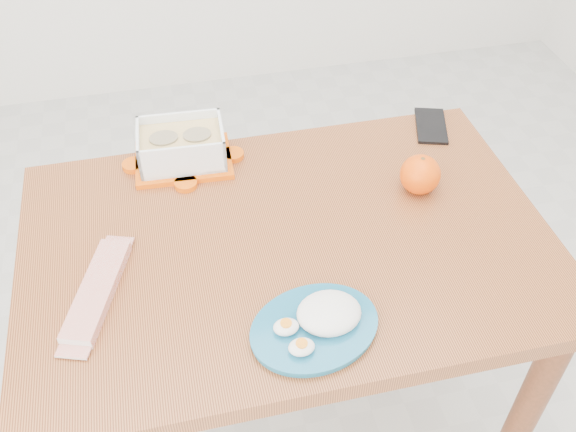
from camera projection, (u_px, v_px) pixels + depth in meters
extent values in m
plane|color=#B7B7B2|center=(297.00, 394.00, 1.85)|extent=(3.50, 3.50, 0.00)
cube|color=#A85D2F|center=(288.00, 245.00, 1.27)|extent=(1.04, 0.69, 0.04)
cylinder|color=brown|center=(521.00, 421.00, 1.40)|extent=(0.06, 0.06, 0.71)
cylinder|color=brown|center=(90.00, 297.00, 1.66)|extent=(0.06, 0.06, 0.71)
cylinder|color=brown|center=(423.00, 240.00, 1.81)|extent=(0.06, 0.06, 0.71)
cube|color=#EC5707|center=(184.00, 160.00, 1.43)|extent=(0.22, 0.17, 0.01)
cube|color=white|center=(181.00, 144.00, 1.40)|extent=(0.19, 0.14, 0.08)
cube|color=tan|center=(182.00, 147.00, 1.40)|extent=(0.18, 0.13, 0.05)
cylinder|color=#8E7E5D|center=(164.00, 141.00, 1.39)|extent=(0.06, 0.06, 0.02)
cylinder|color=#8E7E5D|center=(197.00, 138.00, 1.40)|extent=(0.06, 0.06, 0.02)
sphere|color=#F35B04|center=(420.00, 174.00, 1.34)|extent=(0.08, 0.08, 0.08)
cylinder|color=#186184|center=(314.00, 329.00, 1.09)|extent=(0.27, 0.27, 0.01)
ellipsoid|color=white|center=(329.00, 309.00, 1.08)|extent=(0.13, 0.12, 0.05)
ellipsoid|color=white|center=(286.00, 327.00, 1.07)|extent=(0.05, 0.04, 0.02)
ellipsoid|color=white|center=(302.00, 347.00, 1.04)|extent=(0.05, 0.04, 0.02)
cube|color=red|center=(97.00, 290.00, 1.15)|extent=(0.13, 0.24, 0.02)
cube|color=black|center=(431.00, 126.00, 1.53)|extent=(0.11, 0.15, 0.01)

